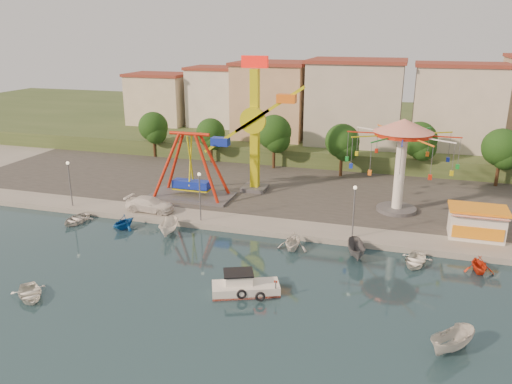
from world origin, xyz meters
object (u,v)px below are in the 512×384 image
at_px(pirate_ship_ride, 191,167).
at_px(rowboat_a, 30,294).
at_px(skiff, 452,342).
at_px(van, 150,204).
at_px(kamikaze_tower, 258,130).
at_px(cabin_motorboat, 244,287).
at_px(wave_swinger, 402,145).

xyz_separation_m(pirate_ship_ride, rowboat_a, (-2.78, -24.88, -4.02)).
height_order(skiff, van, van).
distance_m(rowboat_a, skiff, 31.09).
height_order(kamikaze_tower, cabin_motorboat, kamikaze_tower).
bearing_deg(cabin_motorboat, pirate_ship_ride, 101.31).
xyz_separation_m(cabin_motorboat, skiff, (15.25, -3.44, 0.27)).
height_order(rowboat_a, skiff, skiff).
xyz_separation_m(cabin_motorboat, van, (-15.45, 13.39, 0.91)).
bearing_deg(skiff, pirate_ship_ride, -179.37).
height_order(wave_swinger, rowboat_a, wave_swinger).
distance_m(wave_swinger, rowboat_a, 38.79).
bearing_deg(pirate_ship_ride, kamikaze_tower, 33.88).
relative_size(cabin_motorboat, rowboat_a, 1.56).
xyz_separation_m(wave_swinger, van, (-26.43, -8.00, -6.79)).
distance_m(wave_swinger, skiff, 26.27).
relative_size(cabin_motorboat, skiff, 1.42).
xyz_separation_m(kamikaze_tower, rowboat_a, (-9.73, -29.55, -8.00)).
relative_size(kamikaze_tower, van, 2.97).
bearing_deg(pirate_ship_ride, wave_swinger, 5.02).
xyz_separation_m(kamikaze_tower, wave_swinger, (17.01, -2.56, -0.18)).
bearing_deg(skiff, kamikaze_tower, 167.30).
distance_m(pirate_ship_ride, rowboat_a, 25.35).
distance_m(wave_swinger, cabin_motorboat, 25.25).
bearing_deg(rowboat_a, van, 42.77).
bearing_deg(rowboat_a, kamikaze_tower, 25.48).
relative_size(pirate_ship_ride, van, 1.80).
height_order(kamikaze_tower, wave_swinger, kamikaze_tower).
distance_m(pirate_ship_ride, cabin_motorboat, 23.58).
relative_size(pirate_ship_ride, wave_swinger, 0.86).
height_order(pirate_ship_ride, skiff, pirate_ship_ride).
distance_m(kamikaze_tower, cabin_motorboat, 25.93).
bearing_deg(kamikaze_tower, van, -131.72).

